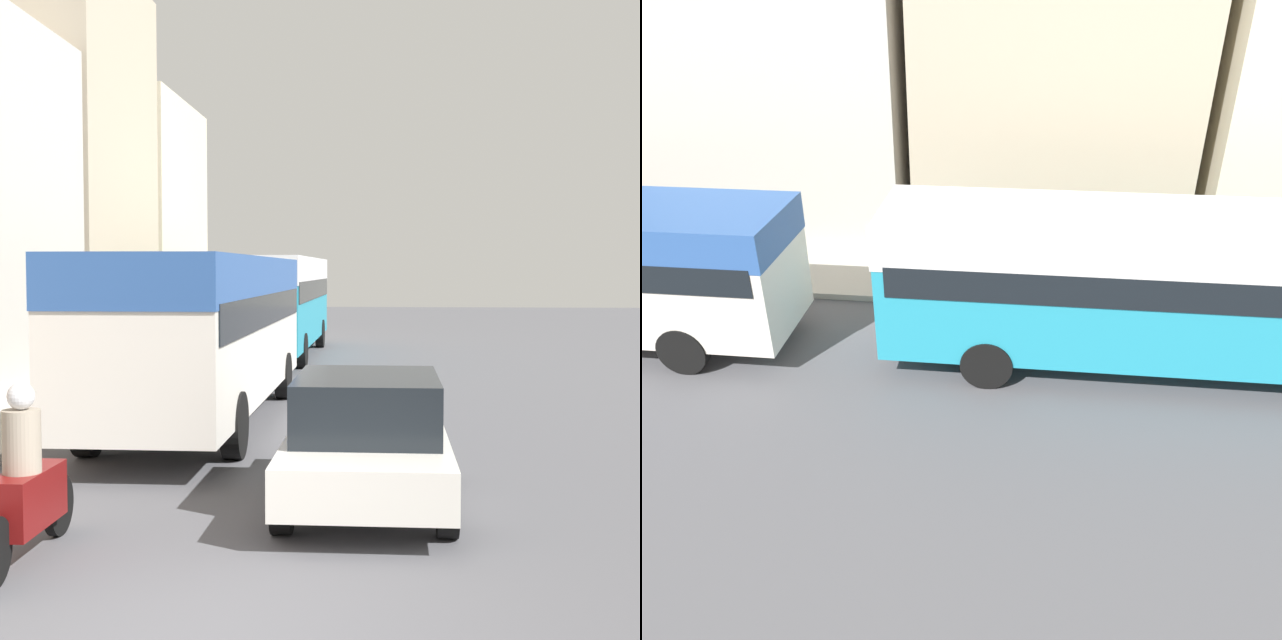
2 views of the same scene
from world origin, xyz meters
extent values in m
plane|color=#515156|center=(0.00, 0.00, 0.00)|extent=(120.00, 120.00, 0.00)
cube|color=#BCAD93|center=(-9.65, 19.60, 5.80)|extent=(6.90, 6.98, 11.59)
cube|color=beige|center=(-8.78, 27.43, 4.60)|extent=(5.16, 7.68, 9.19)
cube|color=silver|center=(-1.83, 9.44, 1.76)|extent=(2.41, 9.92, 2.52)
cube|color=#2D569E|center=(-1.83, 9.44, 2.64)|extent=(2.43, 9.97, 0.76)
cube|color=black|center=(-1.83, 9.44, 2.08)|extent=(2.46, 9.52, 0.55)
cylinder|color=black|center=(-2.94, 12.52, 0.50)|extent=(0.28, 1.00, 1.00)
cylinder|color=black|center=(-0.72, 12.52, 0.50)|extent=(0.28, 1.00, 1.00)
cylinder|color=black|center=(-2.94, 6.37, 0.50)|extent=(0.28, 1.00, 1.00)
cylinder|color=black|center=(-0.72, 6.37, 0.50)|extent=(0.28, 1.00, 1.00)
cube|color=teal|center=(-2.02, 21.87, 1.84)|extent=(2.43, 10.96, 2.67)
cube|color=white|center=(-2.02, 21.87, 2.77)|extent=(2.46, 11.01, 0.80)
cube|color=black|center=(-2.02, 21.87, 2.17)|extent=(2.48, 10.52, 0.59)
cylinder|color=black|center=(-3.14, 25.27, 0.50)|extent=(0.28, 1.00, 1.00)
cylinder|color=black|center=(-0.90, 25.27, 0.50)|extent=(0.28, 1.00, 1.00)
cylinder|color=black|center=(-3.14, 18.47, 0.50)|extent=(0.28, 1.00, 1.00)
cylinder|color=black|center=(-0.90, 18.47, 0.50)|extent=(0.28, 1.00, 1.00)
cube|color=maroon|center=(-1.92, 1.69, 0.59)|extent=(0.39, 1.10, 0.55)
cylinder|color=black|center=(-1.92, 2.49, 0.32)|extent=(0.10, 0.64, 0.64)
cylinder|color=gray|center=(-1.92, 1.59, 1.17)|extent=(0.36, 0.36, 0.60)
sphere|color=silver|center=(-1.92, 1.59, 1.60)|extent=(0.26, 0.26, 0.26)
cube|color=silver|center=(1.29, 3.96, 0.58)|extent=(1.88, 4.02, 0.53)
cube|color=black|center=(1.29, 3.96, 1.20)|extent=(1.66, 2.21, 0.70)
cylinder|color=black|center=(0.42, 5.20, 0.32)|extent=(0.22, 0.64, 0.64)
cylinder|color=black|center=(2.15, 5.20, 0.32)|extent=(0.22, 0.64, 0.64)
cylinder|color=black|center=(0.42, 2.71, 0.32)|extent=(0.22, 0.64, 0.64)
cylinder|color=black|center=(2.15, 2.71, 0.32)|extent=(0.22, 0.64, 0.64)
cylinder|color=#232838|center=(-5.89, 19.46, 0.58)|extent=(0.34, 0.34, 0.86)
cylinder|color=maroon|center=(-5.89, 19.46, 1.36)|extent=(0.42, 0.42, 0.71)
sphere|color=tan|center=(-5.89, 19.46, 1.84)|extent=(0.23, 0.23, 0.23)
camera|label=1|loc=(1.53, -6.50, 2.79)|focal=50.00mm
camera|label=2|loc=(8.93, 19.08, 7.11)|focal=35.00mm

